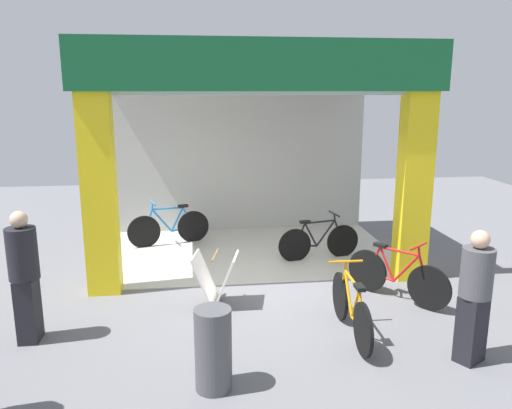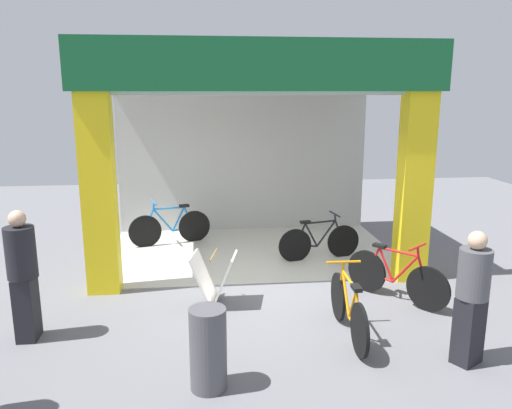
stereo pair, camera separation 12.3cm
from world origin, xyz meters
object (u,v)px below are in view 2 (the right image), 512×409
(bicycle_inside_1, at_px, (319,242))
(pedestrian_1, at_px, (472,296))
(sandwich_board_sign, at_px, (214,279))
(trash_bin, at_px, (208,349))
(bicycle_inside_0, at_px, (170,227))
(pedestrian_2, at_px, (23,274))
(bicycle_parked_0, at_px, (396,277))
(bicycle_parked_1, at_px, (348,309))

(bicycle_inside_1, xyz_separation_m, pedestrian_1, (0.87, -3.78, 0.47))
(sandwich_board_sign, bearing_deg, trash_bin, -93.21)
(bicycle_inside_0, relative_size, pedestrian_1, 1.03)
(bicycle_inside_1, distance_m, pedestrian_2, 5.15)
(pedestrian_1, bearing_deg, sandwich_board_sign, 145.66)
(bicycle_parked_0, height_order, trash_bin, bicycle_parked_0)
(sandwich_board_sign, bearing_deg, bicycle_parked_1, -35.18)
(bicycle_inside_1, relative_size, pedestrian_2, 0.93)
(pedestrian_1, distance_m, trash_bin, 3.03)
(trash_bin, bearing_deg, bicycle_inside_0, 97.43)
(bicycle_inside_1, bearing_deg, bicycle_inside_0, 155.69)
(pedestrian_2, bearing_deg, sandwich_board_sign, 18.80)
(bicycle_parked_1, distance_m, pedestrian_2, 4.12)
(bicycle_parked_0, relative_size, pedestrian_1, 0.85)
(pedestrian_1, distance_m, pedestrian_2, 5.39)
(bicycle_parked_1, bearing_deg, pedestrian_2, 174.75)
(bicycle_parked_1, bearing_deg, bicycle_inside_0, 120.24)
(bicycle_inside_0, bearing_deg, pedestrian_1, -53.88)
(pedestrian_2, bearing_deg, pedestrian_1, -12.35)
(bicycle_parked_1, bearing_deg, sandwich_board_sign, 144.82)
(bicycle_inside_0, relative_size, bicycle_inside_1, 1.03)
(bicycle_inside_0, bearing_deg, sandwich_board_sign, -75.35)
(trash_bin, bearing_deg, sandwich_board_sign, 86.79)
(bicycle_inside_1, distance_m, trash_bin, 4.51)
(bicycle_parked_1, relative_size, sandwich_board_sign, 2.12)
(pedestrian_2, distance_m, trash_bin, 2.67)
(bicycle_inside_1, height_order, sandwich_board_sign, bicycle_inside_1)
(bicycle_parked_0, relative_size, bicycle_parked_1, 0.81)
(bicycle_parked_1, xyz_separation_m, pedestrian_2, (-4.07, 0.37, 0.51))
(bicycle_parked_1, bearing_deg, trash_bin, -151.55)
(bicycle_inside_0, height_order, bicycle_parked_0, bicycle_parked_0)
(bicycle_parked_0, bearing_deg, trash_bin, -144.74)
(pedestrian_2, relative_size, trash_bin, 1.86)
(bicycle_parked_0, bearing_deg, bicycle_inside_1, 109.74)
(bicycle_parked_0, xyz_separation_m, pedestrian_1, (0.16, -1.81, 0.45))
(bicycle_inside_0, xyz_separation_m, pedestrian_1, (3.69, -5.05, 0.45))
(pedestrian_1, height_order, trash_bin, pedestrian_1)
(bicycle_inside_0, bearing_deg, bicycle_parked_0, -42.64)
(bicycle_parked_1, relative_size, pedestrian_2, 0.99)
(bicycle_parked_1, height_order, sandwich_board_sign, bicycle_parked_1)
(bicycle_parked_1, bearing_deg, bicycle_inside_1, 83.83)
(bicycle_inside_0, distance_m, bicycle_parked_0, 4.79)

